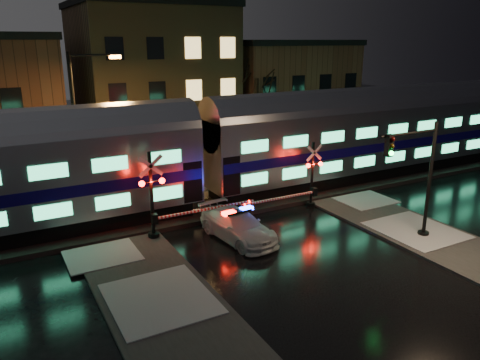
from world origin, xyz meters
The scene contains 12 objects.
ground centered at (0.00, 0.00, 0.00)m, with size 120.00×120.00×0.00m, color black.
ballast centered at (0.00, 5.00, 0.12)m, with size 90.00×4.20×0.24m, color black.
sidewalk_left centered at (-6.50, -6.00, 0.06)m, with size 4.00×20.00×0.12m, color #2D2D2D.
sidewalk_right centered at (6.50, -6.00, 0.06)m, with size 4.00×20.00×0.12m, color #2D2D2D.
building_mid centered at (2.00, 22.50, 5.75)m, with size 12.00×11.00×11.50m, color brown.
building_right centered at (15.00, 22.00, 4.25)m, with size 12.00×10.00×8.50m, color #563121.
train centered at (-1.28, 5.00, 3.38)m, with size 51.00×3.12×5.92m.
police_car centered at (-1.44, 0.50, 0.67)m, with size 2.41×4.79×1.49m.
crossing_signal_right centered at (3.87, 2.30, 1.52)m, with size 5.23×0.63×3.70m.
crossing_signal_left centered at (-4.54, 2.31, 1.74)m, with size 5.94×0.66×4.21m.
traffic_light centered at (5.52, -3.57, 2.94)m, with size 3.57×0.67×5.53m.
streetlight centered at (-6.56, 9.00, 4.85)m, with size 2.81×0.29×8.42m.
Camera 1 is at (-11.08, -17.32, 8.98)m, focal length 35.00 mm.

